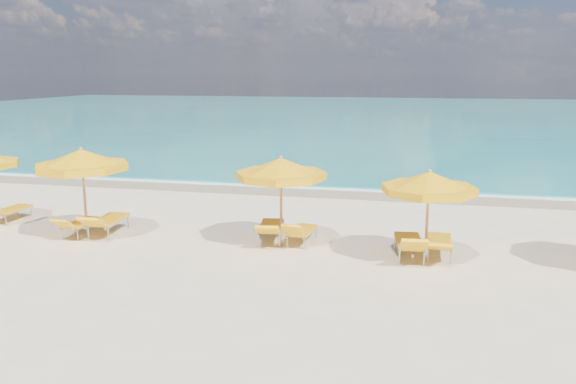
# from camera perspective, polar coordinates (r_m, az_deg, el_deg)

# --- Properties ---
(ground_plane) EXTENTS (120.00, 120.00, 0.00)m
(ground_plane) POSITION_cam_1_polar(r_m,az_deg,el_deg) (15.27, -1.22, -5.57)
(ground_plane) COLOR beige
(ocean) EXTENTS (120.00, 80.00, 0.30)m
(ocean) POSITION_cam_1_polar(r_m,az_deg,el_deg) (62.40, 9.32, 7.71)
(ocean) COLOR #157B7A
(ocean) RESTS_ON ground
(wet_sand_band) EXTENTS (120.00, 2.60, 0.01)m
(wet_sand_band) POSITION_cam_1_polar(r_m,az_deg,el_deg) (22.30, 3.27, 0.10)
(wet_sand_band) COLOR tan
(wet_sand_band) RESTS_ON ground
(foam_line) EXTENTS (120.00, 1.20, 0.03)m
(foam_line) POSITION_cam_1_polar(r_m,az_deg,el_deg) (23.07, 3.59, 0.50)
(foam_line) COLOR white
(foam_line) RESTS_ON ground
(whitecap_near) EXTENTS (14.00, 0.36, 0.05)m
(whitecap_near) POSITION_cam_1_polar(r_m,az_deg,el_deg) (32.86, -4.41, 3.98)
(whitecap_near) COLOR white
(whitecap_near) RESTS_ON ground
(whitecap_far) EXTENTS (18.00, 0.30, 0.05)m
(whitecap_far) POSITION_cam_1_polar(r_m,az_deg,el_deg) (38.68, 19.16, 4.57)
(whitecap_far) COLOR white
(whitecap_far) RESTS_ON ground
(umbrella_3) EXTENTS (3.08, 3.08, 2.61)m
(umbrella_3) POSITION_cam_1_polar(r_m,az_deg,el_deg) (16.59, -20.22, 3.00)
(umbrella_3) COLOR tan
(umbrella_3) RESTS_ON ground
(umbrella_4) EXTENTS (2.73, 2.73, 2.47)m
(umbrella_4) POSITION_cam_1_polar(r_m,az_deg,el_deg) (14.88, -0.71, 2.33)
(umbrella_4) COLOR tan
(umbrella_4) RESTS_ON ground
(umbrella_5) EXTENTS (2.62, 2.62, 2.35)m
(umbrella_5) POSITION_cam_1_polar(r_m,az_deg,el_deg) (13.97, 14.14, 0.87)
(umbrella_5) COLOR tan
(umbrella_5) RESTS_ON ground
(lounger_2_right) EXTENTS (0.64, 1.73, 0.79)m
(lounger_2_right) POSITION_cam_1_polar(r_m,az_deg,el_deg) (19.84, -26.33, -2.05)
(lounger_2_right) COLOR #A5A8AD
(lounger_2_right) RESTS_ON ground
(lounger_3_left) EXTENTS (0.62, 1.69, 0.72)m
(lounger_3_left) POSITION_cam_1_polar(r_m,az_deg,el_deg) (17.38, -20.32, -3.44)
(lounger_3_left) COLOR #A5A8AD
(lounger_3_left) RESTS_ON ground
(lounger_3_right) EXTENTS (0.79, 2.05, 0.82)m
(lounger_3_right) POSITION_cam_1_polar(r_m,az_deg,el_deg) (17.18, -17.82, -3.30)
(lounger_3_right) COLOR #A5A8AD
(lounger_3_right) RESTS_ON ground
(lounger_4_left) EXTENTS (0.92, 2.04, 0.77)m
(lounger_4_left) POSITION_cam_1_polar(r_m,az_deg,el_deg) (15.74, -1.75, -4.14)
(lounger_4_left) COLOR #A5A8AD
(lounger_4_left) RESTS_ON ground
(lounger_4_right) EXTENTS (0.73, 1.67, 0.78)m
(lounger_4_right) POSITION_cam_1_polar(r_m,az_deg,el_deg) (15.52, 1.40, -4.48)
(lounger_4_right) COLOR #A5A8AD
(lounger_4_right) RESTS_ON ground
(lounger_5_left) EXTENTS (0.87, 2.04, 0.86)m
(lounger_5_left) POSITION_cam_1_polar(r_m,az_deg,el_deg) (14.64, 12.19, -5.64)
(lounger_5_left) COLOR #A5A8AD
(lounger_5_left) RESTS_ON ground
(lounger_5_right) EXTENTS (0.68, 1.94, 0.70)m
(lounger_5_right) POSITION_cam_1_polar(r_m,az_deg,el_deg) (14.94, 15.08, -5.50)
(lounger_5_right) COLOR #A5A8AD
(lounger_5_right) RESTS_ON ground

